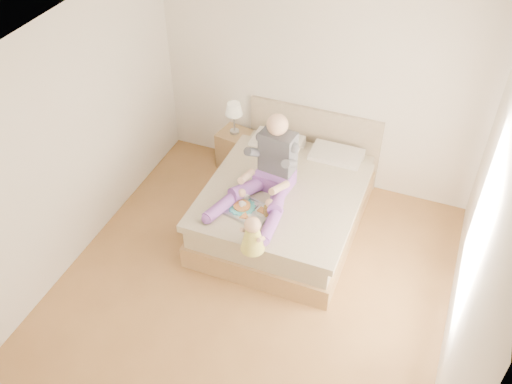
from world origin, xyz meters
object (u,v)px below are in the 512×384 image
at_px(nightstand, 236,149).
at_px(adult, 269,173).
at_px(bed, 287,201).
at_px(tray, 249,210).
at_px(baby, 253,236).

distance_m(nightstand, adult, 1.50).
relative_size(bed, adult, 1.84).
xyz_separation_m(nightstand, tray, (0.78, -1.43, 0.38)).
bearing_deg(tray, nightstand, 131.05).
relative_size(nightstand, baby, 1.25).
bearing_deg(baby, nightstand, 136.34).
distance_m(bed, nightstand, 1.28).
height_order(adult, tray, adult).
bearing_deg(nightstand, adult, -40.61).
bearing_deg(tray, baby, -51.15).
bearing_deg(nightstand, bed, -28.32).
bearing_deg(baby, bed, 109.19).
xyz_separation_m(bed, nightstand, (-1.00, 0.80, -0.06)).
xyz_separation_m(nightstand, baby, (1.02, -1.91, 0.52)).
height_order(bed, adult, adult).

